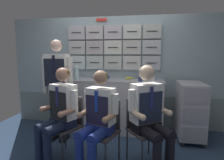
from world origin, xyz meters
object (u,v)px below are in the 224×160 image
folding_chair_right (142,123)px  water_bottle_tall (149,74)px  crew_member_standing (58,82)px  folding_chair_center (104,124)px  crew_member_center (97,117)px  folding_chair_left (69,119)px  paper_cup_tan (153,78)px  service_trolley (190,110)px  crew_member_left (59,111)px  crew_member_right (150,112)px  snack_banana (129,78)px

folding_chair_right → water_bottle_tall: water_bottle_tall is taller
crew_member_standing → water_bottle_tall: size_ratio=7.09×
water_bottle_tall → folding_chair_center: bearing=-116.2°
folding_chair_center → crew_member_center: 0.22m
folding_chair_left → paper_cup_tan: paper_cup_tan is taller
folding_chair_center → crew_member_standing: (-0.90, 0.56, 0.46)m
service_trolley → water_bottle_tall: size_ratio=4.13×
crew_member_left → water_bottle_tall: size_ratio=5.37×
folding_chair_center → folding_chair_right: bearing=17.1°
crew_member_left → paper_cup_tan: 1.71m
folding_chair_right → crew_member_right: 0.25m
folding_chair_left → folding_chair_right: (1.02, 0.05, 0.00)m
crew_member_left → crew_member_right: size_ratio=0.97×
paper_cup_tan → snack_banana: 0.45m
folding_chair_center → crew_member_standing: crew_member_standing is taller
crew_member_standing → folding_chair_right: bearing=-16.4°
folding_chair_left → folding_chair_center: size_ratio=1.00×
crew_member_standing → folding_chair_center: bearing=-32.0°
crew_member_standing → snack_banana: size_ratio=9.67×
folding_chair_left → crew_member_left: size_ratio=0.68×
crew_member_right → paper_cup_tan: 1.08m
service_trolley → folding_chair_left: (-1.80, -0.81, 0.01)m
crew_member_right → folding_chair_center: bearing=-177.9°
crew_member_standing → crew_member_left: bearing=-64.0°
crew_member_right → crew_member_standing: (-1.48, 0.54, 0.26)m
crew_member_center → paper_cup_tan: size_ratio=15.20×
service_trolley → crew_member_center: bearing=-141.1°
crew_member_standing → water_bottle_tall: (1.48, 0.62, 0.09)m
folding_chair_center → crew_member_right: 0.61m
service_trolley → folding_chair_left: 1.98m
folding_chair_right → paper_cup_tan: (0.17, 0.91, 0.49)m
service_trolley → paper_cup_tan: paper_cup_tan is taller
service_trolley → folding_chair_right: 1.09m
crew_member_left → water_bottle_tall: (1.18, 1.23, 0.39)m
crew_member_left → crew_member_center: bearing=-11.5°
water_bottle_tall → snack_banana: water_bottle_tall is taller
water_bottle_tall → crew_member_standing: bearing=-157.2°
service_trolley → paper_cup_tan: bearing=166.5°
crew_member_left → crew_member_right: bearing=3.1°
service_trolley → water_bottle_tall: 0.93m
crew_member_standing → paper_cup_tan: bearing=17.8°
folding_chair_center → crew_member_standing: size_ratio=0.51×
folding_chair_left → water_bottle_tall: water_bottle_tall is taller
folding_chair_left → crew_member_right: bearing=-4.2°
water_bottle_tall → crew_member_left: bearing=-134.0°
paper_cup_tan → crew_member_right: bearing=-94.5°
folding_chair_right → paper_cup_tan: 1.04m
crew_member_center → crew_member_standing: 1.15m
folding_chair_left → crew_member_right: 1.13m
paper_cup_tan → folding_chair_right: bearing=-100.7°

